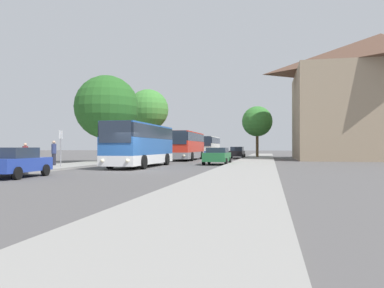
% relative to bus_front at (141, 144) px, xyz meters
% --- Properties ---
extents(ground_plane, '(300.00, 300.00, 0.00)m').
position_rel_bus_front_xyz_m(ground_plane, '(1.35, -5.09, -1.76)').
color(ground_plane, '#565454').
rests_on(ground_plane, ground).
extents(sidewalk_left, '(4.00, 120.00, 0.15)m').
position_rel_bus_front_xyz_m(sidewalk_left, '(-5.65, -5.09, -1.69)').
color(sidewalk_left, gray).
rests_on(sidewalk_left, ground_plane).
extents(sidewalk_right, '(4.00, 120.00, 0.15)m').
position_rel_bus_front_xyz_m(sidewalk_right, '(8.35, -5.09, -1.69)').
color(sidewalk_right, gray).
rests_on(sidewalk_right, ground_plane).
extents(building_right_background, '(20.18, 14.98, 15.45)m').
position_rel_bus_front_xyz_m(building_right_background, '(23.16, 21.40, 5.96)').
color(building_right_background, gray).
rests_on(building_right_background, ground_plane).
extents(bus_front, '(2.84, 10.44, 3.29)m').
position_rel_bus_front_xyz_m(bus_front, '(0.00, 0.00, 0.00)').
color(bus_front, silver).
rests_on(bus_front, ground_plane).
extents(bus_middle, '(3.13, 12.06, 3.31)m').
position_rel_bus_front_xyz_m(bus_middle, '(0.05, 15.97, 0.01)').
color(bus_middle, gray).
rests_on(bus_middle, ground_plane).
extents(bus_rear, '(2.91, 10.53, 3.20)m').
position_rel_bus_front_xyz_m(bus_rear, '(0.13, 31.94, -0.05)').
color(bus_rear, '#2D519E').
rests_on(bus_rear, ground_plane).
extents(parked_car_left_curb, '(2.21, 4.07, 1.53)m').
position_rel_bus_front_xyz_m(parked_car_left_curb, '(-2.72, -11.18, -0.97)').
color(parked_car_left_curb, '#233D9E').
rests_on(parked_car_left_curb, ground_plane).
extents(parked_car_right_near, '(2.19, 4.16, 1.50)m').
position_rel_bus_front_xyz_m(parked_car_right_near, '(5.36, 4.80, -0.97)').
color(parked_car_right_near, '#236B38').
rests_on(parked_car_right_near, ground_plane).
extents(parked_car_right_far, '(2.09, 4.53, 1.59)m').
position_rel_bus_front_xyz_m(parked_car_right_far, '(5.45, 23.66, -0.94)').
color(parked_car_right_far, black).
rests_on(parked_car_right_far, ground_plane).
extents(bus_stop_sign, '(0.08, 0.45, 2.67)m').
position_rel_bus_front_xyz_m(bus_stop_sign, '(-4.98, -3.25, 0.04)').
color(bus_stop_sign, gray).
rests_on(bus_stop_sign, sidewalk_left).
extents(pedestrian_waiting_near, '(0.36, 0.36, 1.68)m').
position_rel_bus_front_xyz_m(pedestrian_waiting_near, '(-6.31, -5.43, -0.77)').
color(pedestrian_waiting_near, '#23232D').
rests_on(pedestrian_waiting_near, sidewalk_left).
extents(pedestrian_waiting_far, '(0.36, 0.36, 1.89)m').
position_rel_bus_front_xyz_m(pedestrian_waiting_far, '(-6.37, -1.91, -0.65)').
color(pedestrian_waiting_far, '#23232D').
rests_on(pedestrian_waiting_far, sidewalk_left).
extents(tree_left_near, '(6.30, 6.30, 8.52)m').
position_rel_bus_front_xyz_m(tree_left_near, '(-5.99, 6.72, 3.75)').
color(tree_left_near, brown).
rests_on(tree_left_near, sidewalk_left).
extents(tree_left_far, '(5.05, 5.05, 8.58)m').
position_rel_bus_front_xyz_m(tree_left_far, '(-4.92, 16.40, 4.42)').
color(tree_left_far, brown).
rests_on(tree_left_far, sidewalk_left).
extents(tree_right_near, '(4.38, 4.38, 7.33)m').
position_rel_bus_front_xyz_m(tree_right_near, '(8.08, 27.00, 3.50)').
color(tree_right_near, brown).
rests_on(tree_right_near, sidewalk_right).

